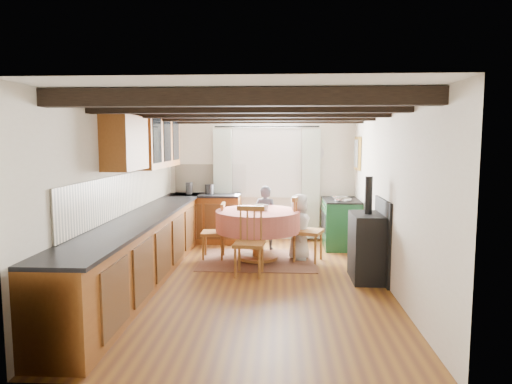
# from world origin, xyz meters

# --- Properties ---
(floor) EXTENTS (3.60, 5.50, 0.00)m
(floor) POSITION_xyz_m (0.00, 0.00, 0.00)
(floor) COLOR brown
(floor) RESTS_ON ground
(ceiling) EXTENTS (3.60, 5.50, 0.00)m
(ceiling) POSITION_xyz_m (0.00, 0.00, 2.40)
(ceiling) COLOR white
(ceiling) RESTS_ON ground
(wall_back) EXTENTS (3.60, 0.00, 2.40)m
(wall_back) POSITION_xyz_m (0.00, 2.75, 1.20)
(wall_back) COLOR silver
(wall_back) RESTS_ON ground
(wall_front) EXTENTS (3.60, 0.00, 2.40)m
(wall_front) POSITION_xyz_m (0.00, -2.75, 1.20)
(wall_front) COLOR silver
(wall_front) RESTS_ON ground
(wall_left) EXTENTS (0.00, 5.50, 2.40)m
(wall_left) POSITION_xyz_m (-1.80, 0.00, 1.20)
(wall_left) COLOR silver
(wall_left) RESTS_ON ground
(wall_right) EXTENTS (0.00, 5.50, 2.40)m
(wall_right) POSITION_xyz_m (1.80, 0.00, 1.20)
(wall_right) COLOR silver
(wall_right) RESTS_ON ground
(beam_a) EXTENTS (3.60, 0.16, 0.16)m
(beam_a) POSITION_xyz_m (0.00, -2.00, 2.31)
(beam_a) COLOR black
(beam_a) RESTS_ON ceiling
(beam_b) EXTENTS (3.60, 0.16, 0.16)m
(beam_b) POSITION_xyz_m (0.00, -1.00, 2.31)
(beam_b) COLOR black
(beam_b) RESTS_ON ceiling
(beam_c) EXTENTS (3.60, 0.16, 0.16)m
(beam_c) POSITION_xyz_m (0.00, 0.00, 2.31)
(beam_c) COLOR black
(beam_c) RESTS_ON ceiling
(beam_d) EXTENTS (3.60, 0.16, 0.16)m
(beam_d) POSITION_xyz_m (0.00, 1.00, 2.31)
(beam_d) COLOR black
(beam_d) RESTS_ON ceiling
(beam_e) EXTENTS (3.60, 0.16, 0.16)m
(beam_e) POSITION_xyz_m (0.00, 2.00, 2.31)
(beam_e) COLOR black
(beam_e) RESTS_ON ceiling
(splash_left) EXTENTS (0.02, 4.50, 0.55)m
(splash_left) POSITION_xyz_m (-1.78, 0.30, 1.20)
(splash_left) COLOR beige
(splash_left) RESTS_ON wall_left
(splash_back) EXTENTS (1.40, 0.02, 0.55)m
(splash_back) POSITION_xyz_m (-1.00, 2.73, 1.20)
(splash_back) COLOR beige
(splash_back) RESTS_ON wall_back
(base_cabinet_left) EXTENTS (0.60, 5.30, 0.88)m
(base_cabinet_left) POSITION_xyz_m (-1.50, 0.00, 0.44)
(base_cabinet_left) COLOR brown
(base_cabinet_left) RESTS_ON floor
(base_cabinet_back) EXTENTS (1.30, 0.60, 0.88)m
(base_cabinet_back) POSITION_xyz_m (-1.05, 2.45, 0.44)
(base_cabinet_back) COLOR brown
(base_cabinet_back) RESTS_ON floor
(worktop_left) EXTENTS (0.64, 5.30, 0.04)m
(worktop_left) POSITION_xyz_m (-1.48, 0.00, 0.90)
(worktop_left) COLOR black
(worktop_left) RESTS_ON base_cabinet_left
(worktop_back) EXTENTS (1.30, 0.64, 0.04)m
(worktop_back) POSITION_xyz_m (-1.05, 2.43, 0.90)
(worktop_back) COLOR black
(worktop_back) RESTS_ON base_cabinet_back
(wall_cabinet_glass) EXTENTS (0.34, 1.80, 0.90)m
(wall_cabinet_glass) POSITION_xyz_m (-1.63, 1.20, 1.95)
(wall_cabinet_glass) COLOR brown
(wall_cabinet_glass) RESTS_ON wall_left
(wall_cabinet_solid) EXTENTS (0.34, 0.90, 0.70)m
(wall_cabinet_solid) POSITION_xyz_m (-1.63, -0.30, 1.90)
(wall_cabinet_solid) COLOR brown
(wall_cabinet_solid) RESTS_ON wall_left
(window_frame) EXTENTS (1.34, 0.03, 1.54)m
(window_frame) POSITION_xyz_m (0.10, 2.73, 1.60)
(window_frame) COLOR white
(window_frame) RESTS_ON wall_back
(window_pane) EXTENTS (1.20, 0.01, 1.40)m
(window_pane) POSITION_xyz_m (0.10, 2.74, 1.60)
(window_pane) COLOR white
(window_pane) RESTS_ON wall_back
(curtain_left) EXTENTS (0.35, 0.10, 2.10)m
(curtain_left) POSITION_xyz_m (-0.75, 2.65, 1.10)
(curtain_left) COLOR silver
(curtain_left) RESTS_ON wall_back
(curtain_right) EXTENTS (0.35, 0.10, 2.10)m
(curtain_right) POSITION_xyz_m (0.95, 2.65, 1.10)
(curtain_right) COLOR silver
(curtain_right) RESTS_ON wall_back
(curtain_rod) EXTENTS (2.00, 0.03, 0.03)m
(curtain_rod) POSITION_xyz_m (0.10, 2.65, 2.20)
(curtain_rod) COLOR black
(curtain_rod) RESTS_ON wall_back
(wall_picture) EXTENTS (0.04, 0.50, 0.60)m
(wall_picture) POSITION_xyz_m (1.77, 2.30, 1.70)
(wall_picture) COLOR gold
(wall_picture) RESTS_ON wall_right
(wall_plate) EXTENTS (0.30, 0.02, 0.30)m
(wall_plate) POSITION_xyz_m (1.05, 2.72, 1.70)
(wall_plate) COLOR silver
(wall_plate) RESTS_ON wall_back
(rug) EXTENTS (1.84, 1.43, 0.01)m
(rug) POSITION_xyz_m (0.01, 1.11, 0.01)
(rug) COLOR brown
(rug) RESTS_ON floor
(dining_table) EXTENTS (1.35, 1.35, 0.82)m
(dining_table) POSITION_xyz_m (0.01, 1.11, 0.41)
(dining_table) COLOR #B95E50
(dining_table) RESTS_ON floor
(chair_near) EXTENTS (0.46, 0.48, 0.99)m
(chair_near) POSITION_xyz_m (-0.07, 0.27, 0.49)
(chair_near) COLOR brown
(chair_near) RESTS_ON floor
(chair_left) EXTENTS (0.43, 0.41, 0.93)m
(chair_left) POSITION_xyz_m (-0.72, 1.18, 0.46)
(chair_left) COLOR brown
(chair_left) RESTS_ON floor
(chair_right) EXTENTS (0.59, 0.58, 1.05)m
(chair_right) POSITION_xyz_m (0.82, 1.10, 0.53)
(chair_right) COLOR brown
(chair_right) RESTS_ON floor
(aga_range) EXTENTS (0.63, 0.97, 0.89)m
(aga_range) POSITION_xyz_m (1.47, 2.14, 0.45)
(aga_range) COLOR #164624
(aga_range) RESTS_ON floor
(cast_iron_stove) EXTENTS (0.43, 0.72, 1.44)m
(cast_iron_stove) POSITION_xyz_m (1.58, 0.17, 0.72)
(cast_iron_stove) COLOR black
(cast_iron_stove) RESTS_ON floor
(child_far) EXTENTS (0.47, 0.35, 1.15)m
(child_far) POSITION_xyz_m (0.11, 1.87, 0.57)
(child_far) COLOR #3B3C47
(child_far) RESTS_ON floor
(child_right) EXTENTS (0.46, 0.59, 1.08)m
(child_right) POSITION_xyz_m (0.68, 1.21, 0.54)
(child_right) COLOR silver
(child_right) RESTS_ON floor
(bowl_a) EXTENTS (0.29, 0.29, 0.06)m
(bowl_a) POSITION_xyz_m (-0.01, 1.15, 0.85)
(bowl_a) COLOR silver
(bowl_a) RESTS_ON dining_table
(bowl_b) EXTENTS (0.28, 0.28, 0.06)m
(bowl_b) POSITION_xyz_m (0.04, 1.36, 0.85)
(bowl_b) COLOR silver
(bowl_b) RESTS_ON dining_table
(cup) EXTENTS (0.13, 0.13, 0.09)m
(cup) POSITION_xyz_m (0.14, 1.11, 0.86)
(cup) COLOR silver
(cup) RESTS_ON dining_table
(canister_tall) EXTENTS (0.13, 0.13, 0.23)m
(canister_tall) POSITION_xyz_m (-1.36, 2.38, 1.03)
(canister_tall) COLOR #262628
(canister_tall) RESTS_ON worktop_back
(canister_wide) EXTENTS (0.17, 0.17, 0.19)m
(canister_wide) POSITION_xyz_m (-0.98, 2.45, 1.01)
(canister_wide) COLOR #262628
(canister_wide) RESTS_ON worktop_back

